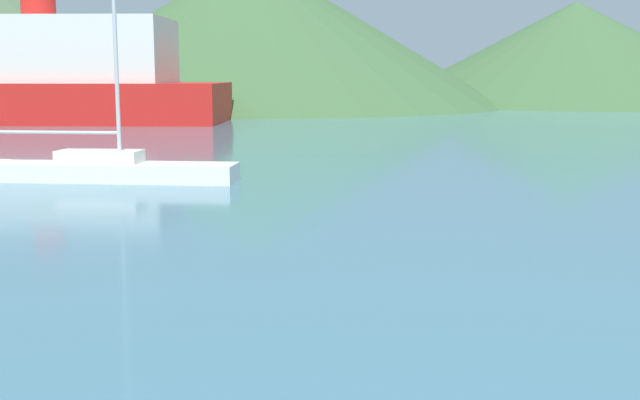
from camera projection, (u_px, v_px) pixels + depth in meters
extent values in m
cube|color=white|center=(101.00, 172.00, 23.89)|extent=(8.23, 3.99, 0.54)
cube|color=white|center=(100.00, 157.00, 23.82)|extent=(2.66, 1.76, 0.38)
cylinder|color=#BCBCC1|center=(115.00, 37.00, 23.22)|extent=(0.12, 0.12, 7.33)
cylinder|color=#BCBCC1|center=(59.00, 132.00, 23.84)|extent=(3.52, 1.25, 0.10)
cube|color=red|center=(43.00, 102.00, 52.77)|extent=(25.20, 14.28, 2.57)
cube|color=silver|center=(41.00, 51.00, 52.25)|extent=(17.96, 11.28, 4.16)
cylinder|color=red|center=(38.00, 5.00, 51.80)|extent=(2.20, 2.20, 1.60)
cone|color=#3D6038|center=(252.00, 31.00, 79.17)|extent=(49.75, 49.75, 14.66)
cone|color=#3D6038|center=(574.00, 53.00, 85.93)|extent=(41.52, 41.52, 10.75)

